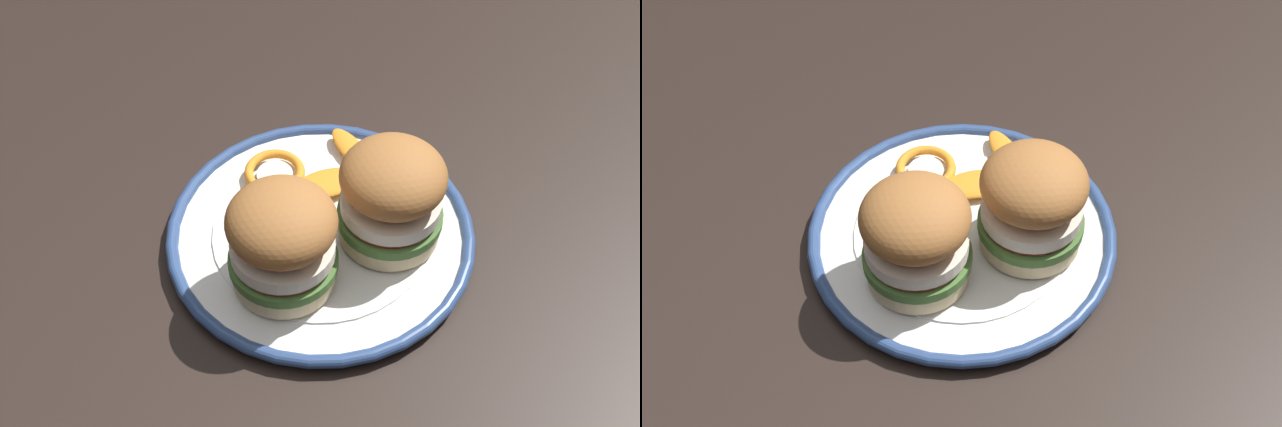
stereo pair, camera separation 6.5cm
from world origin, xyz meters
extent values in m
cube|color=black|center=(0.00, 0.00, 0.73)|extent=(1.20, 1.05, 0.03)
cube|color=black|center=(0.54, 0.46, 0.36)|extent=(0.06, 0.06, 0.72)
cylinder|color=white|center=(0.07, 0.04, 0.75)|extent=(0.26, 0.26, 0.01)
torus|color=navy|center=(0.07, 0.04, 0.76)|extent=(0.28, 0.28, 0.01)
cylinder|color=white|center=(0.07, 0.04, 0.76)|extent=(0.20, 0.20, 0.00)
cylinder|color=beige|center=(0.08, -0.03, 0.78)|extent=(0.09, 0.09, 0.02)
cylinder|color=#477033|center=(0.08, -0.03, 0.79)|extent=(0.09, 0.09, 0.01)
cylinder|color=#BC3828|center=(0.08, -0.03, 0.80)|extent=(0.08, 0.08, 0.01)
cylinder|color=silver|center=(0.08, -0.03, 0.81)|extent=(0.09, 0.09, 0.01)
ellipsoid|color=#A36633|center=(0.08, -0.03, 0.84)|extent=(0.13, 0.13, 0.05)
cylinder|color=beige|center=(0.02, 0.06, 0.78)|extent=(0.09, 0.09, 0.02)
cylinder|color=#477033|center=(0.02, 0.06, 0.79)|extent=(0.09, 0.09, 0.01)
cylinder|color=#BC3828|center=(0.02, 0.06, 0.80)|extent=(0.08, 0.08, 0.01)
cylinder|color=silver|center=(0.02, 0.06, 0.81)|extent=(0.09, 0.09, 0.01)
ellipsoid|color=#A36633|center=(0.02, 0.06, 0.84)|extent=(0.13, 0.13, 0.05)
torus|color=orange|center=(0.14, 0.08, 0.77)|extent=(0.06, 0.06, 0.01)
cylinder|color=#F4E5C6|center=(0.14, 0.08, 0.77)|extent=(0.03, 0.03, 0.00)
ellipsoid|color=orange|center=(0.17, 0.01, 0.77)|extent=(0.07, 0.06, 0.01)
ellipsoid|color=orange|center=(0.13, 0.03, 0.77)|extent=(0.06, 0.08, 0.01)
camera|label=1|loc=(-0.43, 0.00, 1.39)|focal=49.56mm
camera|label=2|loc=(-0.42, -0.07, 1.39)|focal=49.56mm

